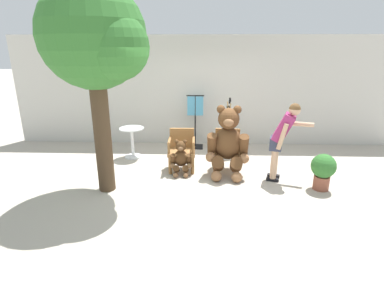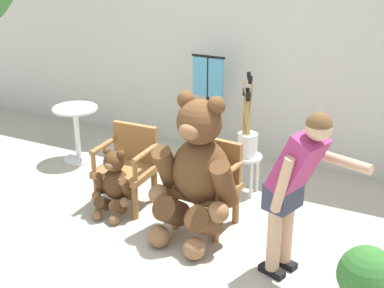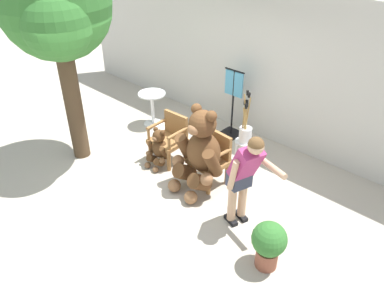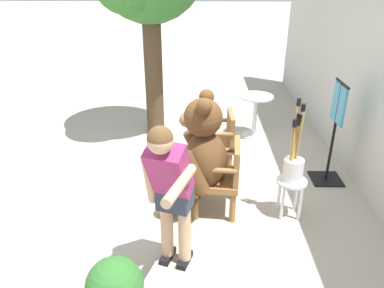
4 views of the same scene
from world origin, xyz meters
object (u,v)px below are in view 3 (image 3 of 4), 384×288
wooden_chair_right (211,157)px  clothing_display_stand (233,102)px  brush_bucket (245,131)px  wooden_chair_left (170,137)px  round_side_table (152,105)px  teddy_bear_large (200,151)px  white_stool (244,146)px  teddy_bear_small (159,148)px  patio_tree (56,11)px  person_visitor (245,173)px  potted_plant (269,243)px

wooden_chair_right → clothing_display_stand: size_ratio=0.63×
brush_bucket → wooden_chair_left: bearing=-143.1°
wooden_chair_right → round_side_table: 2.27m
teddy_bear_large → white_stool: size_ratio=3.10×
teddy_bear_small → patio_tree: (-1.24, -0.78, 2.24)m
brush_bucket → round_side_table: bearing=-177.1°
person_visitor → teddy_bear_large: bearing=166.4°
potted_plant → clothing_display_stand: clothing_display_stand is taller
wooden_chair_right → brush_bucket: (0.09, 0.79, 0.21)m
person_visitor → potted_plant: 0.94m
brush_bucket → wooden_chair_right: bearing=-96.7°
wooden_chair_right → teddy_bear_small: bearing=-163.6°
teddy_bear_small → white_stool: size_ratio=1.59×
round_side_table → patio_tree: bearing=-90.9°
wooden_chair_right → white_stool: wooden_chair_right is taller
teddy_bear_small → clothing_display_stand: (0.24, 1.76, 0.36)m
wooden_chair_left → potted_plant: (2.63, -0.88, -0.07)m
white_stool → clothing_display_stand: bearing=139.6°
person_visitor → round_side_table: person_visitor is taller
round_side_table → potted_plant: 4.14m
patio_tree → wooden_chair_right: bearing=25.8°
wooden_chair_left → teddy_bear_large: teddy_bear_large is taller
wooden_chair_left → patio_tree: (-1.24, -1.06, 2.13)m
potted_plant → clothing_display_stand: 3.36m
wooden_chair_left → wooden_chair_right: (0.96, -0.00, 0.00)m
teddy_bear_large → brush_bucket: 1.05m
teddy_bear_small → wooden_chair_right: bearing=16.4°
clothing_display_stand → potted_plant: bearing=-44.6°
white_stool → teddy_bear_small: bearing=-134.4°
teddy_bear_small → person_visitor: (1.94, -0.22, 0.55)m
white_stool → round_side_table: round_side_table is taller
wooden_chair_left → patio_tree: patio_tree is taller
wooden_chair_right → patio_tree: (-2.19, -1.06, 2.13)m
teddy_bear_small → brush_bucket: brush_bucket is taller
wooden_chair_right → potted_plant: bearing=-27.6°
teddy_bear_large → potted_plant: size_ratio=2.10×
white_stool → wooden_chair_right: bearing=-96.9°
wooden_chair_right → teddy_bear_large: teddy_bear_large is taller
clothing_display_stand → wooden_chair_left: bearing=-99.5°
potted_plant → brush_bucket: bearing=133.5°
white_stool → brush_bucket: brush_bucket is taller
round_side_table → patio_tree: size_ratio=0.20×
teddy_bear_large → brush_bucket: teddy_bear_large is taller
teddy_bear_large → patio_tree: size_ratio=0.41×
wooden_chair_right → person_visitor: person_visitor is taller
wooden_chair_right → person_visitor: bearing=-26.8°
person_visitor → brush_bucket: 1.59m
person_visitor → brush_bucket: bearing=124.9°
wooden_chair_right → white_stool: size_ratio=1.87×
clothing_display_stand → round_side_table: bearing=-151.1°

